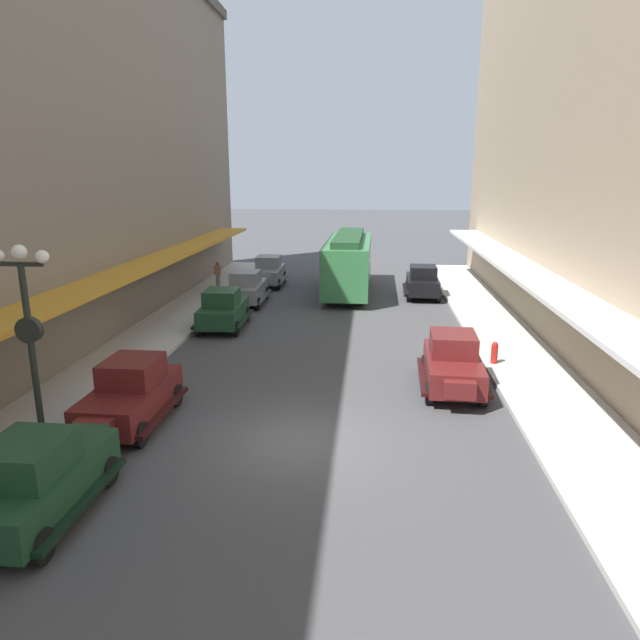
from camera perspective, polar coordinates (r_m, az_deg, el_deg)
The scene contains 14 objects.
ground_plane at distance 15.62m, azimuth -2.00°, elevation -11.92°, with size 200.00×200.00×0.00m, color #424244.
sidewalk_left at distance 18.05m, azimuth -26.72°, elevation -9.53°, with size 3.00×60.00×0.15m, color #B7B5AD.
sidewalk_right at distance 16.51m, azimuth 25.40°, elevation -11.60°, with size 3.00×60.00×0.15m, color #B7B5AD.
parked_car_0 at distance 19.32m, azimuth 13.03°, elevation -4.03°, with size 2.27×4.31×1.84m.
parked_car_1 at distance 33.37m, azimuth 10.13°, elevation 3.83°, with size 2.22×4.29×1.84m.
parked_car_2 at distance 13.38m, azimuth -26.30°, elevation -13.76°, with size 2.16×4.27×1.84m.
parked_car_3 at distance 17.15m, azimuth -18.28°, elevation -6.77°, with size 2.18×4.27×1.84m.
parked_car_4 at distance 26.58m, azimuth -9.58°, elevation 1.18°, with size 2.27×4.31×1.84m.
parked_car_5 at distance 31.30m, azimuth -7.30°, elevation 3.25°, with size 2.21×4.29×1.84m.
parked_car_6 at distance 36.49m, azimuth -5.15°, elevation 4.89°, with size 2.23×4.29×1.84m.
streetcar at distance 34.05m, azimuth 2.84°, elevation 5.89°, with size 2.61×9.62×3.46m.
lamp_post_with_clock at distance 15.59m, azimuth -26.77°, elevation -1.82°, with size 1.42×0.44×5.16m.
fire_hydrant at distance 21.97m, azimuth 16.91°, elevation -3.09°, with size 0.24×0.24×0.82m.
pedestrian_0 at distance 34.99m, azimuth -10.10°, elevation 4.40°, with size 0.36×0.24×1.64m.
Camera 1 is at (1.78, -13.89, 6.92)m, focal length 32.28 mm.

